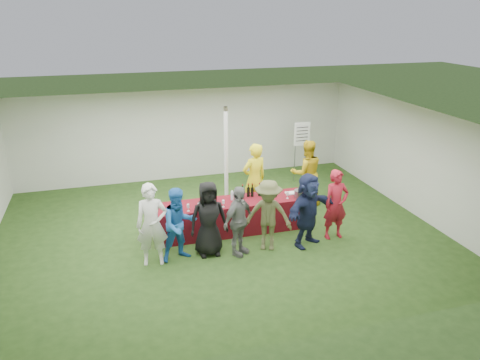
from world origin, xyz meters
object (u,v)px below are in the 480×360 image
object	(u,v)px
wine_list_sign	(302,138)
customer_1	(179,225)
customer_3	(238,221)
customer_4	(268,215)
customer_0	(152,225)
staff_back	(306,173)
customer_6	(336,205)
staff_pourer	(254,179)
customer_2	(209,219)
dump_bucket	(300,194)
serving_table	(232,216)
customer_5	(308,210)

from	to	relation	value
wine_list_sign	customer_1	world-z (taller)	wine_list_sign
customer_3	customer_4	size ratio (longest dim) A/B	0.97
customer_0	wine_list_sign	bearing A→B (deg)	43.34
staff_back	customer_6	xyz separation A→B (m)	(-0.16, -1.97, -0.07)
wine_list_sign	customer_3	distance (m)	4.94
customer_1	wine_list_sign	bearing A→B (deg)	27.60
staff_pourer	customer_2	distance (m)	2.30
staff_pourer	customer_1	size ratio (longest dim) A/B	1.18
dump_bucket	customer_1	size ratio (longest dim) A/B	0.16
dump_bucket	customer_4	bearing A→B (deg)	-142.43
wine_list_sign	customer_0	xyz separation A→B (m)	(-4.83, -3.71, -0.45)
serving_table	wine_list_sign	world-z (taller)	wine_list_sign
staff_pourer	customer_6	world-z (taller)	staff_pourer
customer_0	customer_1	bearing A→B (deg)	8.25
serving_table	dump_bucket	distance (m)	1.67
dump_bucket	customer_3	world-z (taller)	customer_3
staff_pourer	customer_3	xyz separation A→B (m)	(-0.96, -1.89, -0.16)
wine_list_sign	customer_6	xyz separation A→B (m)	(-0.76, -3.70, -0.51)
wine_list_sign	serving_table	bearing A→B (deg)	-136.81
customer_2	customer_5	xyz separation A→B (m)	(2.15, -0.20, 0.02)
dump_bucket	customer_5	bearing A→B (deg)	-101.89
dump_bucket	customer_6	xyz separation A→B (m)	(0.56, -0.75, -0.03)
customer_3	customer_4	world-z (taller)	customer_4
customer_4	customer_6	distance (m)	1.64
dump_bucket	staff_pourer	size ratio (longest dim) A/B	0.14
serving_table	customer_5	bearing A→B (deg)	-38.31
serving_table	dump_bucket	xyz separation A→B (m)	(1.59, -0.22, 0.46)
customer_3	customer_5	distance (m)	1.56
customer_1	dump_bucket	bearing A→B (deg)	0.80
customer_5	customer_6	world-z (taller)	customer_5
serving_table	customer_5	size ratio (longest dim) A/B	2.18
customer_2	customer_6	size ratio (longest dim) A/B	1.01
dump_bucket	staff_pourer	xyz separation A→B (m)	(-0.79, 1.01, 0.08)
dump_bucket	customer_0	bearing A→B (deg)	-167.82
customer_3	staff_back	bearing A→B (deg)	4.52
staff_back	customer_6	bearing A→B (deg)	90.97
customer_3	customer_0	bearing A→B (deg)	139.99
customer_2	customer_4	size ratio (longest dim) A/B	1.03
staff_pourer	customer_1	world-z (taller)	staff_pourer
dump_bucket	customer_3	distance (m)	1.96
customer_0	customer_4	distance (m)	2.43
serving_table	customer_4	size ratio (longest dim) A/B	2.29
wine_list_sign	customer_4	size ratio (longest dim) A/B	1.14
customer_1	customer_5	size ratio (longest dim) A/B	0.95
customer_3	customer_6	xyz separation A→B (m)	(2.30, 0.13, 0.04)
wine_list_sign	customer_6	bearing A→B (deg)	-101.65
wine_list_sign	customer_5	xyz separation A→B (m)	(-1.50, -3.84, -0.49)
customer_3	customer_4	bearing A→B (deg)	-31.69
customer_4	serving_table	bearing A→B (deg)	140.73
dump_bucket	customer_6	size ratio (longest dim) A/B	0.16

